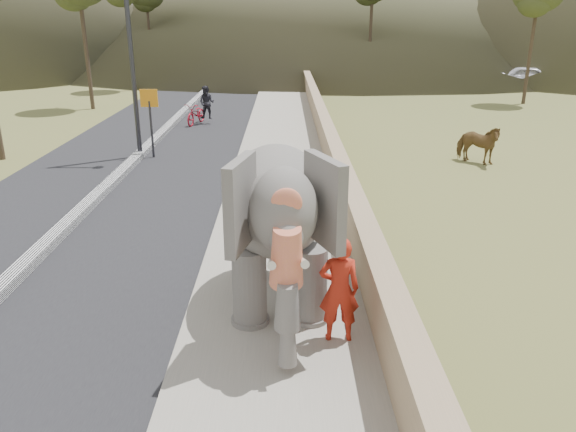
% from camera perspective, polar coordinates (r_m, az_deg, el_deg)
% --- Properties ---
extents(road, '(7.00, 120.00, 0.03)m').
position_cam_1_polar(road, '(16.79, -18.20, 2.21)').
color(road, black).
rests_on(road, ground).
extents(median, '(0.35, 120.00, 0.22)m').
position_cam_1_polar(median, '(16.76, -18.24, 2.52)').
color(median, black).
rests_on(median, ground).
extents(walkway, '(3.00, 120.00, 0.15)m').
position_cam_1_polar(walkway, '(15.96, -0.87, 2.57)').
color(walkway, '#9E9687').
rests_on(walkway, ground).
extents(parapet, '(0.30, 120.00, 1.10)m').
position_cam_1_polar(parapet, '(15.90, 5.10, 4.21)').
color(parapet, tan).
rests_on(parapet, ground).
extents(lamppost, '(1.76, 0.36, 8.00)m').
position_cam_1_polar(lamppost, '(20.16, -15.11, 19.37)').
color(lamppost, '#2E3034').
rests_on(lamppost, ground).
extents(signboard, '(0.60, 0.08, 2.40)m').
position_cam_1_polar(signboard, '(20.25, -13.84, 10.27)').
color(signboard, '#2D2D33').
rests_on(signboard, ground).
extents(cow, '(1.66, 1.58, 1.33)m').
position_cam_1_polar(cow, '(20.19, 18.68, 6.94)').
color(cow, brown).
rests_on(cow, ground).
extents(distant_car, '(4.54, 2.90, 1.44)m').
position_cam_1_polar(distant_car, '(43.31, 23.51, 12.83)').
color(distant_car, silver).
rests_on(distant_car, ground).
extents(elephant_and_man, '(2.37, 4.00, 2.80)m').
position_cam_1_polar(elephant_and_man, '(9.39, -1.12, -0.60)').
color(elephant_and_man, slate).
rests_on(elephant_and_man, ground).
extents(motorcyclist, '(1.48, 1.96, 1.75)m').
position_cam_1_polar(motorcyclist, '(26.46, -8.95, 10.58)').
color(motorcyclist, maroon).
rests_on(motorcyclist, ground).
extents(trees, '(48.60, 42.29, 8.11)m').
position_cam_1_polar(trees, '(34.77, 6.91, 17.89)').
color(trees, '#473828').
rests_on(trees, ground).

